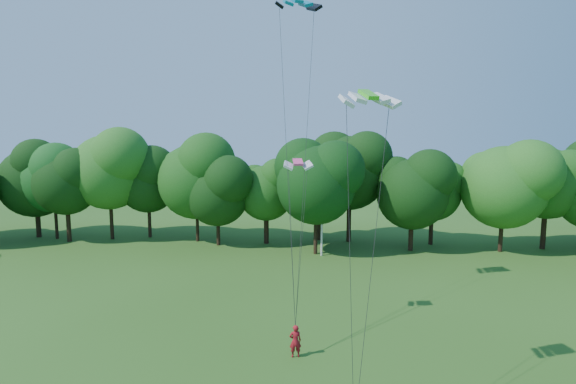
{
  "coord_description": "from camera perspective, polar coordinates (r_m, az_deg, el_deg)",
  "views": [
    {
      "loc": [
        2.42,
        -13.49,
        12.39
      ],
      "look_at": [
        0.96,
        13.0,
        8.99
      ],
      "focal_mm": 28.0,
      "sensor_mm": 36.0,
      "label": 1
    }
  ],
  "objects": [
    {
      "name": "utility_pole",
      "position": [
        45.92,
        4.32,
        -2.95
      ],
      "size": [
        1.65,
        0.26,
        8.23
      ],
      "rotation": [
        0.0,
        0.0,
        0.11
      ],
      "color": "silver",
      "rests_on": "ground"
    },
    {
      "name": "kite_flyer_left",
      "position": [
        26.41,
        0.93,
        -18.4
      ],
      "size": [
        0.76,
        0.57,
        1.87
      ],
      "primitive_type": "imported",
      "rotation": [
        0.0,
        0.0,
        3.34
      ],
      "color": "maroon",
      "rests_on": "ground"
    },
    {
      "name": "kite_teal",
      "position": [
        33.05,
        1.13,
        23.14
      ],
      "size": [
        3.32,
        2.18,
        0.69
      ],
      "rotation": [
        0.0,
        0.0,
        0.3
      ],
      "color": "#047395",
      "rests_on": "ground"
    },
    {
      "name": "kite_green",
      "position": [
        19.46,
        10.16,
        12.09
      ],
      "size": [
        2.7,
        1.87,
        0.54
      ],
      "rotation": [
        0.0,
        0.0,
        0.34
      ],
      "color": "#3DC91E",
      "rests_on": "ground"
    },
    {
      "name": "kite_pink",
      "position": [
        27.74,
        1.27,
        3.83
      ],
      "size": [
        1.88,
        1.12,
        0.42
      ],
      "rotation": [
        0.0,
        0.0,
        0.16
      ],
      "color": "#F7448C",
      "rests_on": "ground"
    },
    {
      "name": "tree_back_west",
      "position": [
        59.68,
        -27.66,
        1.85
      ],
      "size": [
        8.35,
        8.35,
        12.14
      ],
      "color": "#372516",
      "rests_on": "ground"
    },
    {
      "name": "tree_back_center",
      "position": [
        46.04,
        3.58,
        1.98
      ],
      "size": [
        8.95,
        8.95,
        13.01
      ],
      "color": "black",
      "rests_on": "ground"
    }
  ]
}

